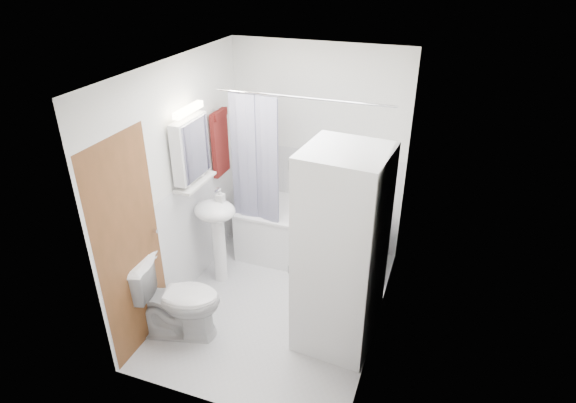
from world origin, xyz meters
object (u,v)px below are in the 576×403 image
(sink, at_px, (216,223))
(washer_dryer, at_px, (340,253))
(bathtub, at_px, (309,233))
(toilet, at_px, (177,299))

(sink, xyz_separation_m, washer_dryer, (1.43, -0.45, 0.24))
(sink, bearing_deg, bathtub, 42.28)
(sink, relative_size, toilet, 1.29)
(bathtub, bearing_deg, washer_dryer, -61.27)
(washer_dryer, distance_m, toilet, 1.56)
(bathtub, bearing_deg, toilet, -115.25)
(washer_dryer, bearing_deg, bathtub, 123.77)
(bathtub, relative_size, sink, 1.53)
(bathtub, distance_m, toilet, 1.77)
(bathtub, distance_m, sink, 1.13)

